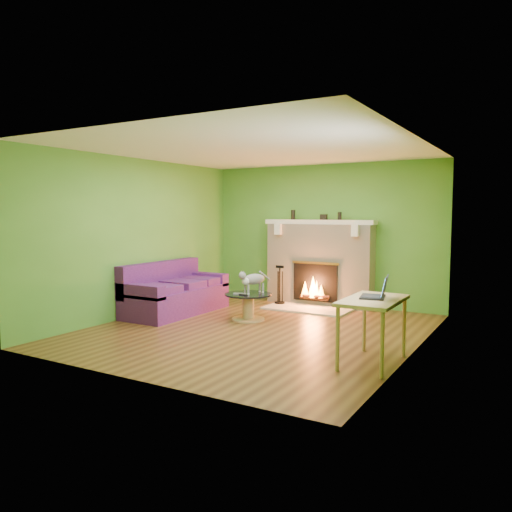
# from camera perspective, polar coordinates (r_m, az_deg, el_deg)

# --- Properties ---
(floor) EXTENTS (5.00, 5.00, 0.00)m
(floor) POSITION_cam_1_polar(r_m,az_deg,el_deg) (7.35, 0.00, -8.47)
(floor) COLOR #522F17
(floor) RESTS_ON ground
(ceiling) EXTENTS (5.00, 5.00, 0.00)m
(ceiling) POSITION_cam_1_polar(r_m,az_deg,el_deg) (7.20, 0.00, 12.07)
(ceiling) COLOR white
(ceiling) RESTS_ON wall_back
(wall_back) EXTENTS (5.00, 0.00, 5.00)m
(wall_back) POSITION_cam_1_polar(r_m,az_deg,el_deg) (9.40, 7.71, 2.44)
(wall_back) COLOR #4A8E2E
(wall_back) RESTS_ON floor
(wall_front) EXTENTS (5.00, 0.00, 5.00)m
(wall_front) POSITION_cam_1_polar(r_m,az_deg,el_deg) (5.16, -14.12, 0.26)
(wall_front) COLOR #4A8E2E
(wall_front) RESTS_ON floor
(wall_left) EXTENTS (0.00, 5.00, 5.00)m
(wall_left) POSITION_cam_1_polar(r_m,az_deg,el_deg) (8.52, -13.19, 2.09)
(wall_left) COLOR #4A8E2E
(wall_left) RESTS_ON floor
(wall_right) EXTENTS (0.00, 5.00, 5.00)m
(wall_right) POSITION_cam_1_polar(r_m,az_deg,el_deg) (6.33, 17.87, 1.02)
(wall_right) COLOR #4A8E2E
(wall_right) RESTS_ON floor
(window_frame) EXTENTS (0.00, 1.20, 1.20)m
(window_frame) POSITION_cam_1_polar(r_m,az_deg,el_deg) (5.45, 15.79, 3.10)
(window_frame) COLOR silver
(window_frame) RESTS_ON wall_right
(window_pane) EXTENTS (0.00, 1.06, 1.06)m
(window_pane) POSITION_cam_1_polar(r_m,az_deg,el_deg) (5.45, 15.71, 3.10)
(window_pane) COLOR white
(window_pane) RESTS_ON wall_right
(fireplace) EXTENTS (2.10, 0.46, 1.58)m
(fireplace) POSITION_cam_1_polar(r_m,az_deg,el_deg) (9.27, 7.24, -0.86)
(fireplace) COLOR beige
(fireplace) RESTS_ON floor
(hearth) EXTENTS (1.50, 0.75, 0.03)m
(hearth) POSITION_cam_1_polar(r_m,az_deg,el_deg) (8.91, 5.88, -6.01)
(hearth) COLOR beige
(hearth) RESTS_ON floor
(mantel) EXTENTS (2.10, 0.28, 0.08)m
(mantel) POSITION_cam_1_polar(r_m,az_deg,el_deg) (9.21, 7.24, 3.88)
(mantel) COLOR white
(mantel) RESTS_ON fireplace
(sofa) EXTENTS (0.89, 1.93, 0.87)m
(sofa) POSITION_cam_1_polar(r_m,az_deg,el_deg) (8.65, -9.37, -4.23)
(sofa) COLOR #411657
(sofa) RESTS_ON floor
(coffee_table) EXTENTS (0.75, 0.75, 0.43)m
(coffee_table) POSITION_cam_1_polar(r_m,az_deg,el_deg) (7.99, -0.90, -5.59)
(coffee_table) COLOR tan
(coffee_table) RESTS_ON floor
(desk) EXTENTS (0.59, 1.01, 0.75)m
(desk) POSITION_cam_1_polar(r_m,az_deg,el_deg) (5.79, 13.22, -5.65)
(desk) COLOR tan
(desk) RESTS_ON floor
(cat) EXTENTS (0.41, 0.64, 0.38)m
(cat) POSITION_cam_1_polar(r_m,az_deg,el_deg) (7.93, -0.22, -2.97)
(cat) COLOR slate
(cat) RESTS_ON coffee_table
(remote_silver) EXTENTS (0.17, 0.11, 0.02)m
(remote_silver) POSITION_cam_1_polar(r_m,az_deg,el_deg) (7.90, -1.98, -4.31)
(remote_silver) COLOR gray
(remote_silver) RESTS_ON coffee_table
(remote_black) EXTENTS (0.17, 0.08, 0.02)m
(remote_black) POSITION_cam_1_polar(r_m,az_deg,el_deg) (7.79, -1.47, -4.45)
(remote_black) COLOR black
(remote_black) RESTS_ON coffee_table
(laptop) EXTENTS (0.37, 0.41, 0.26)m
(laptop) POSITION_cam_1_polar(r_m,az_deg,el_deg) (5.80, 13.22, -3.39)
(laptop) COLOR black
(laptop) RESTS_ON desk
(fire_tools) EXTENTS (0.19, 0.19, 0.71)m
(fire_tools) POSITION_cam_1_polar(r_m,az_deg,el_deg) (9.26, 2.73, -3.25)
(fire_tools) COLOR black
(fire_tools) RESTS_ON hearth
(mantel_vase_left) EXTENTS (0.08, 0.08, 0.18)m
(mantel_vase_left) POSITION_cam_1_polar(r_m,az_deg,el_deg) (9.46, 4.27, 4.73)
(mantel_vase_left) COLOR black
(mantel_vase_left) RESTS_ON mantel
(mantel_vase_right) EXTENTS (0.07, 0.07, 0.14)m
(mantel_vase_right) POSITION_cam_1_polar(r_m,az_deg,el_deg) (9.09, 9.54, 4.54)
(mantel_vase_right) COLOR black
(mantel_vase_right) RESTS_ON mantel
(mantel_box) EXTENTS (0.12, 0.08, 0.10)m
(mantel_box) POSITION_cam_1_polar(r_m,az_deg,el_deg) (9.20, 7.75, 4.44)
(mantel_box) COLOR black
(mantel_box) RESTS_ON mantel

